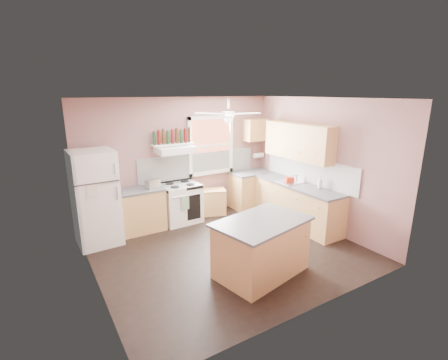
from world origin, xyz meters
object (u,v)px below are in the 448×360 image
refrigerator (95,198)px  toaster (153,184)px  stove (181,203)px  island (261,248)px  cart (213,202)px

refrigerator → toaster: (1.14, 0.09, 0.09)m
refrigerator → stove: refrigerator is taller
toaster → stove: (0.63, 0.07, -0.56)m
island → stove: bearing=82.8°
toaster → cart: size_ratio=0.48×
cart → island: island is taller
cart → island: (-0.62, -2.67, 0.14)m
refrigerator → toaster: refrigerator is taller
toaster → cart: (1.47, 0.12, -0.70)m
refrigerator → stove: size_ratio=2.09×
refrigerator → stove: (1.77, 0.15, -0.47)m
stove → cart: (0.84, 0.05, -0.14)m
stove → island: bearing=-87.3°
cart → refrigerator: bearing=-155.5°
island → cart: bearing=65.0°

